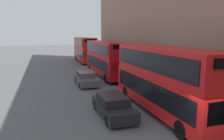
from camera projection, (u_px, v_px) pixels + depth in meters
name	position (u px, v px, depth m)	size (l,w,h in m)	color
bus_leading	(164.00, 77.00, 14.41)	(2.59, 10.70, 4.39)	red
bus_second_in_queue	(106.00, 57.00, 27.34)	(2.59, 11.28, 4.28)	#A80F14
bus_third_in_queue	(85.00, 49.00, 40.70)	(2.59, 10.20, 4.53)	red
car_dark_sedan	(113.00, 105.00, 14.04)	(1.78, 4.50, 1.35)	black
car_hatchback	(86.00, 78.00, 22.67)	(1.80, 4.64, 1.38)	#47474C
pedestrian	(113.00, 65.00, 31.11)	(0.36, 0.36, 1.83)	brown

